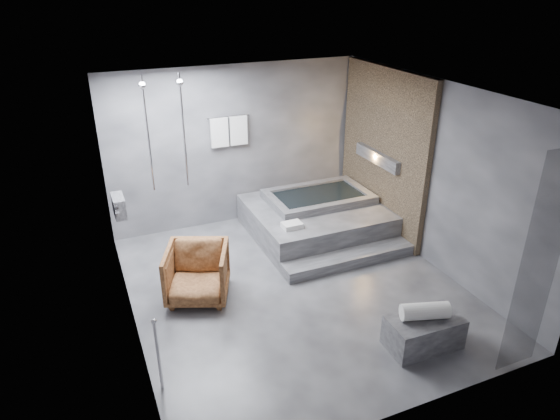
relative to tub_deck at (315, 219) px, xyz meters
name	(u,v)px	position (x,y,z in m)	size (l,w,h in m)	color
room	(316,166)	(-0.65, -1.21, 1.48)	(5.00, 5.04, 2.82)	#313133
tub_deck	(315,219)	(0.00, 0.00, 0.00)	(2.20, 2.00, 0.50)	#363639
tub_step	(349,259)	(0.00, -1.18, -0.16)	(2.20, 0.36, 0.18)	#363639
concrete_bench	(424,332)	(-0.14, -3.19, -0.05)	(0.89, 0.49, 0.40)	#303032
driftwood_chair	(197,273)	(-2.39, -1.12, 0.14)	(0.82, 0.85, 0.77)	#472611
rolled_towel	(425,311)	(-0.16, -3.17, 0.25)	(0.21, 0.21, 0.57)	white
deck_towel	(292,225)	(-0.71, -0.58, 0.29)	(0.30, 0.22, 0.08)	silver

